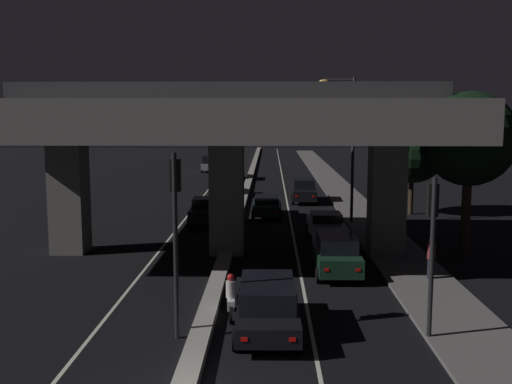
% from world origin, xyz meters
% --- Properties ---
extents(lane_line_left_inner, '(0.12, 126.00, 0.00)m').
position_xyz_m(lane_line_left_inner, '(-3.32, 35.00, 0.00)').
color(lane_line_left_inner, beige).
rests_on(lane_line_left_inner, ground_plane).
extents(lane_line_right_inner, '(0.12, 126.00, 0.00)m').
position_xyz_m(lane_line_right_inner, '(3.32, 35.00, 0.00)').
color(lane_line_right_inner, beige).
rests_on(lane_line_right_inner, ground_plane).
extents(median_divider, '(0.62, 126.00, 0.29)m').
position_xyz_m(median_divider, '(0.00, 35.00, 0.14)').
color(median_divider, gray).
rests_on(median_divider, ground_plane).
extents(sidewalk_right, '(2.76, 126.00, 0.13)m').
position_xyz_m(sidewalk_right, '(8.02, 28.00, 0.07)').
color(sidewalk_right, '#5B5956').
rests_on(sidewalk_right, ground_plane).
extents(elevated_overpass, '(20.70, 12.84, 8.08)m').
position_xyz_m(elevated_overpass, '(0.00, 15.09, 6.05)').
color(elevated_overpass, slate).
rests_on(elevated_overpass, ground_plane).
extents(traffic_light_left_of_median, '(0.30, 0.49, 5.54)m').
position_xyz_m(traffic_light_left_of_median, '(-0.71, 4.23, 3.76)').
color(traffic_light_left_of_median, black).
rests_on(traffic_light_left_of_median, ground_plane).
extents(traffic_light_right_of_median, '(0.30, 0.49, 4.83)m').
position_xyz_m(traffic_light_right_of_median, '(6.74, 4.23, 3.30)').
color(traffic_light_right_of_median, black).
rests_on(traffic_light_right_of_median, ground_plane).
extents(street_lamp, '(2.14, 0.32, 8.72)m').
position_xyz_m(street_lamp, '(6.68, 22.68, 5.09)').
color(street_lamp, '#2D2D30').
rests_on(street_lamp, ground_plane).
extents(car_black_lead, '(2.05, 4.78, 1.56)m').
position_xyz_m(car_black_lead, '(1.97, 4.78, 0.83)').
color(car_black_lead, black).
rests_on(car_black_lead, ground_plane).
extents(car_dark_green_second, '(1.91, 4.06, 1.68)m').
position_xyz_m(car_dark_green_second, '(4.79, 11.38, 0.87)').
color(car_dark_green_second, black).
rests_on(car_dark_green_second, ground_plane).
extents(car_white_third, '(1.92, 4.14, 1.52)m').
position_xyz_m(car_white_third, '(4.96, 17.75, 0.79)').
color(car_white_third, silver).
rests_on(car_white_third, ground_plane).
extents(car_dark_green_fourth, '(1.89, 4.48, 1.39)m').
position_xyz_m(car_dark_green_fourth, '(1.85, 25.08, 0.75)').
color(car_dark_green_fourth, black).
rests_on(car_dark_green_fourth, ground_plane).
extents(car_black_fifth, '(1.97, 4.66, 1.76)m').
position_xyz_m(car_black_fifth, '(4.61, 31.71, 0.91)').
color(car_black_fifth, black).
rests_on(car_black_fifth, ground_plane).
extents(car_black_lead_oncoming, '(1.91, 4.14, 1.59)m').
position_xyz_m(car_black_lead_oncoming, '(-1.84, 22.49, 0.81)').
color(car_black_lead_oncoming, black).
rests_on(car_black_lead_oncoming, ground_plane).
extents(car_taxi_yellow_second_oncoming, '(1.98, 4.28, 1.75)m').
position_xyz_m(car_taxi_yellow_second_oncoming, '(-1.65, 34.98, 0.94)').
color(car_taxi_yellow_second_oncoming, gold).
rests_on(car_taxi_yellow_second_oncoming, ground_plane).
extents(car_grey_third_oncoming, '(2.10, 4.44, 1.79)m').
position_xyz_m(car_grey_third_oncoming, '(-1.63, 46.71, 0.94)').
color(car_grey_third_oncoming, '#515459').
rests_on(car_grey_third_oncoming, ground_plane).
extents(car_silver_fourth_oncoming, '(2.00, 4.62, 1.87)m').
position_xyz_m(car_silver_fourth_oncoming, '(-4.71, 55.14, 0.98)').
color(car_silver_fourth_oncoming, gray).
rests_on(car_silver_fourth_oncoming, ground_plane).
extents(motorcycle_white_filtering_near, '(0.34, 1.87, 1.45)m').
position_xyz_m(motorcycle_white_filtering_near, '(0.77, 6.04, 0.61)').
color(motorcycle_white_filtering_near, black).
rests_on(motorcycle_white_filtering_near, ground_plane).
extents(pedestrian_on_sidewalk, '(0.31, 0.31, 1.67)m').
position_xyz_m(pedestrian_on_sidewalk, '(8.43, 10.38, 0.98)').
color(pedestrian_on_sidewalk, black).
rests_on(pedestrian_on_sidewalk, sidewalk_right).
extents(roadside_tree_kerbside_near, '(4.41, 4.41, 7.67)m').
position_xyz_m(roadside_tree_kerbside_near, '(11.28, 15.12, 5.44)').
color(roadside_tree_kerbside_near, '#2D2116').
rests_on(roadside_tree_kerbside_near, ground_plane).
extents(roadside_tree_kerbside_mid, '(4.61, 4.61, 6.69)m').
position_xyz_m(roadside_tree_kerbside_mid, '(11.32, 26.31, 4.38)').
color(roadside_tree_kerbside_mid, '#2D2116').
rests_on(roadside_tree_kerbside_mid, ground_plane).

